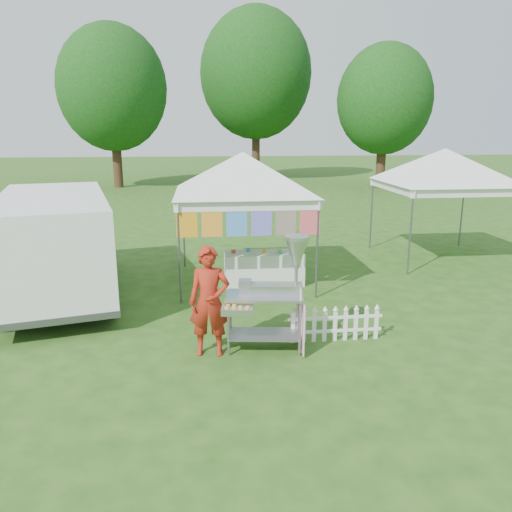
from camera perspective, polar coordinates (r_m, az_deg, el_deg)
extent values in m
plane|color=#264D16|center=(8.59, 0.61, -9.64)|extent=(120.00, 120.00, 0.00)
cylinder|color=#59595E|center=(10.18, -8.76, 0.28)|extent=(0.04, 0.04, 2.10)
cylinder|color=#59595E|center=(10.44, 7.00, 0.70)|extent=(0.04, 0.04, 2.10)
cylinder|color=#59595E|center=(12.95, -8.28, 3.30)|extent=(0.04, 0.04, 2.10)
cylinder|color=#59595E|center=(13.16, 4.19, 3.59)|extent=(0.04, 0.04, 2.10)
cube|color=white|center=(10.03, -0.80, 5.77)|extent=(3.00, 0.03, 0.22)
cube|color=white|center=(12.84, -2.03, 7.63)|extent=(3.00, 0.03, 0.22)
pyramid|color=white|center=(11.34, -1.52, 11.83)|extent=(4.24, 4.24, 0.90)
cylinder|color=#59595E|center=(10.02, -0.80, 6.23)|extent=(3.00, 0.03, 0.03)
cube|color=#DC5918|center=(10.03, -7.93, 4.08)|extent=(0.42, 0.01, 0.70)
cube|color=red|center=(10.03, -5.07, 4.16)|extent=(0.42, 0.01, 0.70)
cube|color=blue|center=(10.05, -2.22, 4.23)|extent=(0.42, 0.01, 0.70)
cube|color=purple|center=(10.10, 0.62, 4.28)|extent=(0.42, 0.01, 0.70)
cube|color=#EF5D0C|center=(10.17, 3.43, 4.33)|extent=(0.42, 0.01, 0.70)
cube|color=#C51882|center=(10.27, 6.19, 4.36)|extent=(0.42, 0.01, 0.70)
cylinder|color=#59595E|center=(12.67, 17.23, 2.56)|extent=(0.04, 0.04, 2.10)
cylinder|color=#59595E|center=(15.27, 13.06, 4.74)|extent=(0.04, 0.04, 2.10)
cylinder|color=#59595E|center=(16.43, 22.48, 4.68)|extent=(0.04, 0.04, 2.10)
cube|color=white|center=(13.16, 23.26, 6.66)|extent=(3.00, 0.03, 0.22)
cube|color=white|center=(15.68, 18.21, 8.15)|extent=(3.00, 0.03, 0.22)
pyramid|color=white|center=(14.34, 20.87, 11.44)|extent=(4.24, 4.24, 0.90)
cylinder|color=#59595E|center=(13.15, 23.30, 7.00)|extent=(3.00, 0.03, 0.03)
cylinder|color=#322212|center=(32.23, -15.62, 11.09)|extent=(0.56, 0.56, 3.96)
ellipsoid|color=#225C19|center=(32.28, -16.09, 17.95)|extent=(6.40, 6.40, 7.36)
cylinder|color=#322212|center=(36.03, -0.01, 12.59)|extent=(0.56, 0.56, 4.84)
ellipsoid|color=#225C19|center=(36.20, -0.01, 20.09)|extent=(7.60, 7.60, 8.74)
cylinder|color=#322212|center=(31.79, 14.10, 10.75)|extent=(0.56, 0.56, 3.52)
ellipsoid|color=#225C19|center=(31.79, 14.49, 16.94)|extent=(5.60, 5.60, 6.44)
cylinder|color=gray|center=(7.90, -3.17, -8.26)|extent=(0.05, 0.05, 0.91)
cylinder|color=gray|center=(7.90, 5.01, -8.30)|extent=(0.05, 0.05, 0.91)
cylinder|color=gray|center=(8.37, -2.92, -6.93)|extent=(0.05, 0.05, 0.91)
cylinder|color=gray|center=(8.37, 4.78, -6.97)|extent=(0.05, 0.05, 0.91)
cube|color=gray|center=(8.20, 0.92, -8.93)|extent=(1.22, 0.72, 0.02)
cube|color=#B7B7BC|center=(7.96, 0.94, -4.57)|extent=(1.28, 0.76, 0.04)
cube|color=#B7B7BC|center=(7.98, 2.26, -3.80)|extent=(0.89, 0.36, 0.15)
cube|color=gray|center=(7.97, -1.25, -3.54)|extent=(0.23, 0.25, 0.22)
cylinder|color=gray|center=(7.89, 4.64, -1.32)|extent=(0.06, 0.06, 0.91)
cone|color=#B7B7BC|center=(7.82, 4.67, 0.47)|extent=(0.41, 0.41, 0.41)
cylinder|color=#B7B7BC|center=(7.77, 4.71, 2.07)|extent=(0.43, 0.43, 0.06)
cube|color=#B7B7BC|center=(7.64, -2.13, -6.20)|extent=(0.52, 0.36, 0.10)
cube|color=#FFABDA|center=(8.14, 5.32, -7.61)|extent=(0.12, 0.76, 0.82)
cube|color=white|center=(7.67, 5.12, -4.40)|extent=(0.03, 0.14, 0.18)
imported|color=#9E2213|center=(7.83, -5.34, -5.20)|extent=(0.67, 0.47, 1.76)
cube|color=white|center=(11.30, -21.97, 1.90)|extent=(3.22, 5.50, 1.80)
cube|color=#59595E|center=(11.51, -21.55, -2.49)|extent=(3.25, 5.55, 0.12)
cube|color=white|center=(13.56, -21.57, 1.96)|extent=(2.07, 1.16, 0.93)
cube|color=black|center=(11.85, -17.01, 4.50)|extent=(0.69, 2.76, 0.57)
cube|color=black|center=(13.80, -21.84, 5.41)|extent=(1.71, 0.44, 0.57)
cylinder|color=black|center=(10.02, -26.90, -5.55)|extent=(0.39, 0.73, 0.70)
cylinder|color=black|center=(9.93, -16.47, -4.71)|extent=(0.39, 0.73, 0.70)
cylinder|color=black|center=(13.17, -25.36, -0.89)|extent=(0.39, 0.73, 0.70)
cylinder|color=black|center=(13.10, -17.47, -0.23)|extent=(0.39, 0.73, 0.70)
cube|color=white|center=(8.42, 4.25, -8.13)|extent=(0.07, 0.02, 0.56)
cube|color=white|center=(8.45, 5.46, -8.06)|extent=(0.07, 0.02, 0.56)
cube|color=white|center=(8.49, 6.66, -7.98)|extent=(0.07, 0.02, 0.56)
cube|color=white|center=(8.53, 7.85, -7.91)|extent=(0.07, 0.02, 0.56)
cube|color=white|center=(8.58, 9.02, -7.83)|extent=(0.07, 0.02, 0.56)
cube|color=white|center=(8.63, 10.19, -7.75)|extent=(0.07, 0.02, 0.56)
cube|color=white|center=(8.68, 11.33, -7.67)|extent=(0.07, 0.02, 0.56)
cube|color=white|center=(8.74, 12.47, -7.58)|extent=(0.07, 0.02, 0.56)
cube|color=white|center=(8.80, 13.58, -7.50)|extent=(0.07, 0.02, 0.56)
cube|color=white|center=(8.62, 9.00, -8.45)|extent=(1.62, 0.04, 0.05)
cube|color=white|center=(8.53, 9.06, -6.96)|extent=(1.62, 0.04, 0.05)
cube|color=white|center=(11.51, 0.90, -1.39)|extent=(1.80, 0.70, 0.75)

